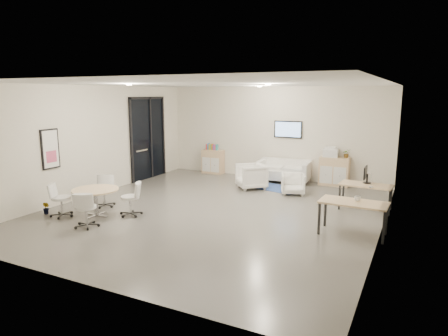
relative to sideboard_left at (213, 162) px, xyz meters
name	(u,v)px	position (x,y,z in m)	size (l,w,h in m)	color
room_shell	(215,149)	(2.32, -4.27, 1.16)	(9.60, 10.60, 4.80)	#57544F
glass_door	(148,136)	(-1.63, -1.76, 1.06)	(0.09, 1.90, 2.85)	black
artwork	(50,149)	(-1.65, -5.87, 1.10)	(0.05, 0.54, 1.04)	black
wall_tv	(288,129)	(2.82, 0.19, 1.31)	(0.98, 0.06, 0.58)	black
ceiling_spots	(222,85)	(2.12, -3.44, 2.74)	(3.14, 4.14, 0.03)	#FFEAC6
sideboard_left	(213,162)	(0.00, 0.00, 0.00)	(0.79, 0.41, 0.89)	#D7AD81
sideboard_right	(334,171)	(4.49, -0.02, 0.02)	(0.94, 0.45, 0.94)	#D7AD81
books	(212,147)	(-0.04, 0.00, 0.56)	(0.46, 0.14, 0.22)	red
printer	(331,152)	(4.34, -0.02, 0.65)	(0.49, 0.43, 0.33)	white
loveseat	(284,172)	(2.84, -0.20, -0.09)	(1.78, 0.98, 0.65)	silver
blue_rug	(279,188)	(3.02, -1.26, -0.44)	(1.37, 0.92, 0.01)	#2C4986
armchair_left	(251,175)	(2.22, -1.61, -0.02)	(0.83, 0.78, 0.85)	silver
armchair_right	(293,183)	(3.62, -1.73, -0.10)	(0.67, 0.62, 0.69)	silver
desk_rear	(366,187)	(5.77, -2.47, 0.16)	(1.33, 0.73, 0.67)	#D7AD81
desk_front	(354,205)	(5.78, -4.54, 0.20)	(1.41, 0.75, 0.72)	#D7AD81
monitor	(366,174)	(5.73, -2.32, 0.47)	(0.20, 0.50, 0.44)	black
round_table	(95,192)	(-0.07, -5.97, 0.15)	(1.11, 1.11, 0.68)	#D7AD81
meeting_chairs	(96,200)	(-0.07, -5.97, -0.03)	(2.24, 2.24, 0.82)	white
plant_cabinet	(347,154)	(4.84, 0.00, 0.60)	(0.25, 0.28, 0.22)	#3F7F3F
plant_floor	(47,211)	(-1.28, -6.44, -0.37)	(0.18, 0.32, 0.14)	#3F7F3F
cup	(358,198)	(5.84, -4.44, 0.34)	(0.13, 0.10, 0.13)	white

